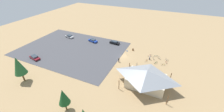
{
  "coord_description": "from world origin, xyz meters",
  "views": [
    {
      "loc": [
        -14.65,
        44.11,
        28.71
      ],
      "look_at": [
        3.6,
        3.53,
        1.2
      ],
      "focal_mm": 22.3,
      "sensor_mm": 36.0,
      "label": 1
    }
  ],
  "objects_px": {
    "bicycle_silver_trailside": "(154,59)",
    "bicycle_blue_front_row": "(167,60)",
    "bicycle_black_edge_north": "(130,67)",
    "trash_bin": "(133,50)",
    "bicycle_green_near_porch": "(156,63)",
    "bicycle_teal_mid_cluster": "(156,56)",
    "bicycle_orange_lone_west": "(146,61)",
    "lot_sign": "(127,52)",
    "bike_pavilion": "(146,77)",
    "bicycle_white_back_row": "(137,64)",
    "car_black_mid_lot": "(115,42)",
    "bicycle_purple_yard_center": "(122,70)",
    "car_silver_end_stall": "(69,36)",
    "pine_east": "(63,97)",
    "visitor_at_bikes": "(150,57)",
    "car_maroon_second_row": "(35,57)",
    "pine_mideast": "(18,66)",
    "bicycle_red_yard_front": "(166,62)",
    "car_blue_inner_stall": "(93,40)",
    "bicycle_silver_near_sign": "(159,58)",
    "bicycle_yellow_yard_left": "(163,65)",
    "visitor_by_pavilion": "(119,60)",
    "bicycle_red_by_bin": "(150,56)"
  },
  "relations": [
    {
      "from": "car_maroon_second_row",
      "to": "car_silver_end_stall",
      "type": "relative_size",
      "value": 1.1
    },
    {
      "from": "bicycle_black_edge_north",
      "to": "car_maroon_second_row",
      "type": "relative_size",
      "value": 0.35
    },
    {
      "from": "bicycle_green_near_porch",
      "to": "bicycle_silver_trailside",
      "type": "bearing_deg",
      "value": -63.03
    },
    {
      "from": "bicycle_black_edge_north",
      "to": "trash_bin",
      "type": "bearing_deg",
      "value": -78.3
    },
    {
      "from": "pine_mideast",
      "to": "bicycle_blue_front_row",
      "type": "height_order",
      "value": "pine_mideast"
    },
    {
      "from": "lot_sign",
      "to": "car_black_mid_lot",
      "type": "xyz_separation_m",
      "value": [
        8.36,
        -7.08,
        -0.67
      ]
    },
    {
      "from": "pine_mideast",
      "to": "bicycle_yellow_yard_left",
      "type": "relative_size",
      "value": 5.84
    },
    {
      "from": "bicycle_purple_yard_center",
      "to": "car_silver_end_stall",
      "type": "distance_m",
      "value": 36.61
    },
    {
      "from": "bike_pavilion",
      "to": "lot_sign",
      "type": "relative_size",
      "value": 6.01
    },
    {
      "from": "bicycle_white_back_row",
      "to": "bicycle_red_yard_front",
      "type": "relative_size",
      "value": 1.07
    },
    {
      "from": "lot_sign",
      "to": "car_blue_inner_stall",
      "type": "height_order",
      "value": "lot_sign"
    },
    {
      "from": "pine_mideast",
      "to": "bicycle_red_yard_front",
      "type": "height_order",
      "value": "pine_mideast"
    },
    {
      "from": "trash_bin",
      "to": "pine_mideast",
      "type": "bearing_deg",
      "value": 52.07
    },
    {
      "from": "bicycle_green_near_porch",
      "to": "visitor_by_pavilion",
      "type": "xyz_separation_m",
      "value": [
        12.56,
        4.55,
        0.55
      ]
    },
    {
      "from": "bicycle_red_by_bin",
      "to": "pine_mideast",
      "type": "bearing_deg",
      "value": 42.89
    },
    {
      "from": "car_maroon_second_row",
      "to": "car_black_mid_lot",
      "type": "distance_m",
      "value": 32.95
    },
    {
      "from": "bicycle_silver_near_sign",
      "to": "bicycle_red_yard_front",
      "type": "height_order",
      "value": "bicycle_silver_near_sign"
    },
    {
      "from": "trash_bin",
      "to": "car_blue_inner_stall",
      "type": "bearing_deg",
      "value": -0.85
    },
    {
      "from": "trash_bin",
      "to": "pine_mideast",
      "type": "relative_size",
      "value": 0.11
    },
    {
      "from": "trash_bin",
      "to": "bicycle_purple_yard_center",
      "type": "distance_m",
      "value": 14.98
    },
    {
      "from": "lot_sign",
      "to": "bicycle_purple_yard_center",
      "type": "xyz_separation_m",
      "value": [
        -1.95,
        10.39,
        -1.03
      ]
    },
    {
      "from": "car_silver_end_stall",
      "to": "visitor_at_bikes",
      "type": "relative_size",
      "value": 2.47
    },
    {
      "from": "pine_east",
      "to": "bicycle_purple_yard_center",
      "type": "height_order",
      "value": "pine_east"
    },
    {
      "from": "bicycle_purple_yard_center",
      "to": "bicycle_green_near_porch",
      "type": "height_order",
      "value": "bicycle_purple_yard_center"
    },
    {
      "from": "bicycle_teal_mid_cluster",
      "to": "car_black_mid_lot",
      "type": "xyz_separation_m",
      "value": [
        19.08,
        -3.65,
        0.38
      ]
    },
    {
      "from": "lot_sign",
      "to": "pine_east",
      "type": "relative_size",
      "value": 0.33
    },
    {
      "from": "bicycle_silver_trailside",
      "to": "bicycle_orange_lone_west",
      "type": "bearing_deg",
      "value": 49.57
    },
    {
      "from": "bicycle_black_edge_north",
      "to": "pine_east",
      "type": "bearing_deg",
      "value": 68.98
    },
    {
      "from": "pine_east",
      "to": "bicycle_orange_lone_west",
      "type": "bearing_deg",
      "value": -114.27
    },
    {
      "from": "bicycle_green_near_porch",
      "to": "bicycle_silver_trailside",
      "type": "relative_size",
      "value": 0.88
    },
    {
      "from": "bicycle_green_near_porch",
      "to": "bicycle_white_back_row",
      "type": "xyz_separation_m",
      "value": [
        6.01,
        3.75,
        -0.03
      ]
    },
    {
      "from": "bicycle_silver_near_sign",
      "to": "bicycle_white_back_row",
      "type": "xyz_separation_m",
      "value": [
        6.7,
        7.37,
        -0.05
      ]
    },
    {
      "from": "bicycle_orange_lone_west",
      "to": "lot_sign",
      "type": "bearing_deg",
      "value": -9.36
    },
    {
      "from": "bicycle_silver_trailside",
      "to": "bicycle_blue_front_row",
      "type": "bearing_deg",
      "value": -167.9
    },
    {
      "from": "bike_pavilion",
      "to": "pine_east",
      "type": "xyz_separation_m",
      "value": [
        15.32,
        16.21,
        1.51
      ]
    },
    {
      "from": "car_black_mid_lot",
      "to": "bicycle_orange_lone_west",
      "type": "bearing_deg",
      "value": 152.82
    },
    {
      "from": "lot_sign",
      "to": "visitor_at_bikes",
      "type": "relative_size",
      "value": 1.19
    },
    {
      "from": "pine_mideast",
      "to": "visitor_by_pavilion",
      "type": "relative_size",
      "value": 4.81
    },
    {
      "from": "trash_bin",
      "to": "visitor_at_bikes",
      "type": "relative_size",
      "value": 0.49
    },
    {
      "from": "bicycle_teal_mid_cluster",
      "to": "car_black_mid_lot",
      "type": "bearing_deg",
      "value": -10.83
    },
    {
      "from": "bicycle_black_edge_north",
      "to": "car_black_mid_lot",
      "type": "height_order",
      "value": "car_black_mid_lot"
    },
    {
      "from": "pine_east",
      "to": "visitor_at_bikes",
      "type": "bearing_deg",
      "value": -114.35
    },
    {
      "from": "bicycle_red_yard_front",
      "to": "bicycle_silver_trailside",
      "type": "height_order",
      "value": "bicycle_red_yard_front"
    },
    {
      "from": "bicycle_teal_mid_cluster",
      "to": "bicycle_green_near_porch",
      "type": "bearing_deg",
      "value": 98.55
    },
    {
      "from": "bicycle_silver_trailside",
      "to": "bicycle_teal_mid_cluster",
      "type": "bearing_deg",
      "value": -104.17
    },
    {
      "from": "bicycle_teal_mid_cluster",
      "to": "car_maroon_second_row",
      "type": "bearing_deg",
      "value": 26.01
    },
    {
      "from": "bicycle_black_edge_north",
      "to": "lot_sign",
      "type": "bearing_deg",
      "value": -64.53
    },
    {
      "from": "bike_pavilion",
      "to": "bicycle_white_back_row",
      "type": "relative_size",
      "value": 8.04
    },
    {
      "from": "bike_pavilion",
      "to": "bicycle_black_edge_north",
      "type": "xyz_separation_m",
      "value": [
        6.71,
        -6.18,
        -2.65
      ]
    },
    {
      "from": "bicycle_blue_front_row",
      "to": "trash_bin",
      "type": "bearing_deg",
      "value": -9.71
    }
  ]
}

